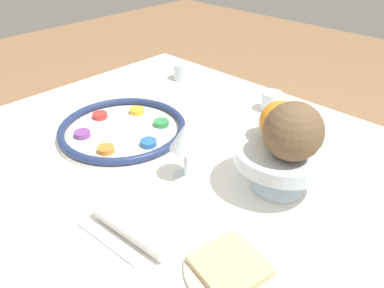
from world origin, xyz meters
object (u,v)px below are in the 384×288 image
coconut (293,131)px  napkin_roll (131,229)px  bread_plate (229,268)px  wine_glass (185,139)px  fruit_stand (282,157)px  cup_mid (271,101)px  seder_plate (123,129)px  cup_near (182,72)px  orange_fruit (280,122)px

coconut → napkin_roll: coconut is taller
coconut → bread_plate: coconut is taller
wine_glass → coconut: 0.22m
fruit_stand → cup_mid: (-0.22, 0.30, -0.05)m
seder_plate → fruit_stand: size_ratio=1.68×
coconut → cup_near: bearing=153.1°
bread_plate → wine_glass: bearing=150.3°
cup_near → seder_plate: bearing=-68.0°
coconut → cup_mid: bearing=127.3°
fruit_stand → seder_plate: bearing=-167.9°
bread_plate → cup_mid: cup_mid is taller
seder_plate → bread_plate: bearing=-17.4°
orange_fruit → cup_mid: bearing=124.4°
fruit_stand → cup_mid: bearing=126.0°
napkin_roll → cup_near: 0.75m
fruit_stand → bread_plate: fruit_stand is taller
cup_mid → seder_plate: bearing=-117.9°
coconut → napkin_roll: (-0.14, -0.29, -0.14)m
wine_glass → orange_fruit: size_ratio=1.58×
seder_plate → orange_fruit: size_ratio=3.93×
coconut → seder_plate: bearing=-171.1°
napkin_roll → cup_near: cup_near is taller
coconut → bread_plate: 0.27m
seder_plate → napkin_roll: bearing=-35.1°
napkin_roll → cup_mid: size_ratio=2.96×
coconut → bread_plate: size_ratio=0.75×
seder_plate → napkin_roll: (0.31, -0.22, 0.00)m
napkin_roll → coconut: bearing=63.7°
wine_glass → fruit_stand: bearing=33.2°
seder_plate → cup_near: size_ratio=5.60×
napkin_roll → cup_near: (-0.46, 0.60, 0.01)m
fruit_stand → bread_plate: (0.06, -0.25, -0.07)m
seder_plate → cup_near: (-0.15, 0.38, 0.01)m
fruit_stand → cup_mid: fruit_stand is taller
seder_plate → cup_mid: (0.21, 0.39, 0.01)m
seder_plate → coconut: coconut is taller
bread_plate → cup_near: cup_near is taller
orange_fruit → coconut: bearing=-37.1°
seder_plate → wine_glass: 0.27m
napkin_roll → fruit_stand: bearing=69.4°
wine_glass → napkin_roll: 0.22m
seder_plate → cup_near: cup_near is taller
napkin_roll → bread_plate: bearing=19.5°
cup_mid → fruit_stand: bearing=-54.0°
coconut → napkin_roll: bearing=-116.3°
cup_near → wine_glass: bearing=-44.2°
orange_fruit → napkin_roll: 0.36m
fruit_stand → napkin_roll: 0.34m
fruit_stand → coconut: 0.09m
wine_glass → cup_mid: 0.42m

